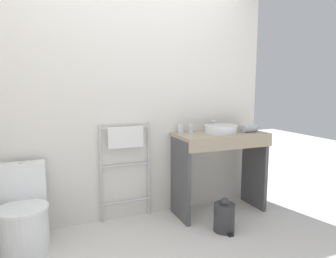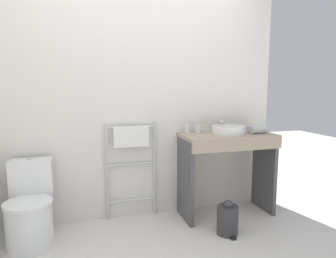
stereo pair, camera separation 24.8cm
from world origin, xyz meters
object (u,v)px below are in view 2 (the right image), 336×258
Objects in this scene: towel_radiator at (131,149)px; hair_dryer at (259,130)px; sink_basin at (228,129)px; toilet at (30,211)px; cup_near_wall at (188,129)px; cup_near_edge at (198,129)px; trash_bin at (228,219)px.

towel_radiator is 1.35m from hair_dryer.
towel_radiator reaches higher than sink_basin.
toilet is 8.27× the size of cup_near_wall.
sink_basin is 0.43m from cup_near_wall.
sink_basin and hair_dryer have the same top height.
cup_near_wall is 0.11m from cup_near_edge.
toilet is 2.06× the size of sink_basin.
trash_bin is at bearing -81.59° from cup_near_edge.
cup_near_edge is at bearing 154.81° from sink_basin.
cup_near_edge reaches higher than toilet.
hair_dryer is at bearing -13.90° from sink_basin.
hair_dryer is (0.60, -0.21, 0.00)m from cup_near_edge.
hair_dryer is (1.31, -0.27, 0.19)m from towel_radiator.
towel_radiator is 12.38× the size of cup_near_edge.
sink_basin is at bearing 166.10° from hair_dryer.
sink_basin is 0.91m from trash_bin.
trash_bin is at bearing -37.59° from towel_radiator.
towel_radiator is 4.64× the size of hair_dryer.
toilet is 8.93× the size of cup_near_edge.
cup_near_edge reaches higher than trash_bin.
cup_near_wall reaches higher than trash_bin.
towel_radiator is at bearing 169.34° from sink_basin.
sink_basin is 1.06× the size of trash_bin.
cup_near_wall reaches higher than hair_dryer.
towel_radiator is 2.86× the size of sink_basin.
towel_radiator is 11.46× the size of cup_near_wall.
sink_basin reaches higher than toilet.
hair_dryer reaches higher than trash_bin.
cup_near_wall is (1.54, 0.24, 0.63)m from toilet.
cup_near_wall is at bearing 158.07° from sink_basin.
cup_near_edge is 0.38× the size of hair_dryer.
sink_basin is at bearing 63.99° from trash_bin.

